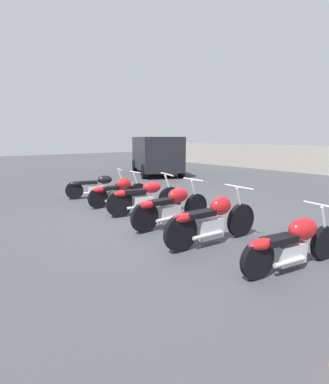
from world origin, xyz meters
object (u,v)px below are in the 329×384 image
motorcycle_slot_1 (118,192)px  parked_van (156,153)px  motorcycle_slot_4 (212,220)px  motorcycle_slot_0 (97,186)px  motorcycle_slot_2 (144,198)px  motorcycle_slot_5 (293,243)px  motorcycle_slot_3 (171,207)px

motorcycle_slot_1 → parked_van: (-5.42, 5.47, 0.71)m
motorcycle_slot_4 → parked_van: 11.00m
motorcycle_slot_0 → motorcycle_slot_2: size_ratio=1.00×
motorcycle_slot_4 → motorcycle_slot_5: (1.51, 0.14, -0.04)m
motorcycle_slot_4 → parked_van: parked_van is taller
motorcycle_slot_1 → motorcycle_slot_3: bearing=-4.0°
motorcycle_slot_0 → motorcycle_slot_4: bearing=15.9°
motorcycle_slot_3 → motorcycle_slot_5: bearing=0.8°
motorcycle_slot_0 → motorcycle_slot_3: size_ratio=0.97×
motorcycle_slot_0 → motorcycle_slot_1: motorcycle_slot_1 is taller
motorcycle_slot_1 → motorcycle_slot_4: 3.95m
motorcycle_slot_5 → motorcycle_slot_3: bearing=-169.3°
motorcycle_slot_5 → motorcycle_slot_2: bearing=-171.5°
motorcycle_slot_3 → motorcycle_slot_4: size_ratio=0.98×
motorcycle_slot_2 → parked_van: (-6.76, 5.46, 0.68)m
motorcycle_slot_0 → parked_van: bearing=145.5°
motorcycle_slot_1 → motorcycle_slot_5: size_ratio=0.96×
parked_van → motorcycle_slot_1: bearing=-109.9°
motorcycle_slot_1 → motorcycle_slot_2: bearing=-0.6°
motorcycle_slot_3 → motorcycle_slot_4: (1.33, -0.13, 0.00)m
motorcycle_slot_5 → parked_van: 12.24m
parked_van → motorcycle_slot_4: bearing=-96.1°
motorcycle_slot_3 → parked_van: size_ratio=0.42×
motorcycle_slot_1 → motorcycle_slot_5: bearing=-2.3°
motorcycle_slot_1 → motorcycle_slot_4: size_ratio=0.90×
motorcycle_slot_0 → parked_van: (-4.01, 5.44, 0.74)m
motorcycle_slot_3 → parked_van: 9.81m
motorcycle_slot_0 → motorcycle_slot_2: (2.75, -0.02, 0.06)m
motorcycle_slot_0 → motorcycle_slot_5: 6.85m
motorcycle_slot_4 → parked_van: (-9.35, 5.74, 0.67)m
motorcycle_slot_1 → motorcycle_slot_2: 1.34m
motorcycle_slot_0 → motorcycle_slot_3: bearing=16.6°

